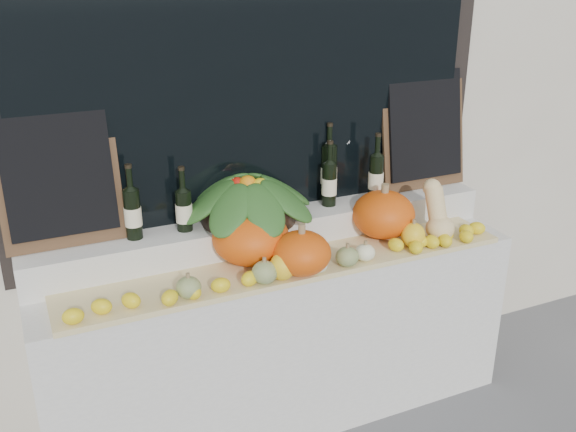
% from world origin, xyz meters
% --- Properties ---
extents(display_sill, '(2.30, 0.55, 0.88)m').
position_xyz_m(display_sill, '(0.00, 1.52, 0.44)').
color(display_sill, silver).
rests_on(display_sill, ground).
extents(rear_tier, '(2.30, 0.25, 0.16)m').
position_xyz_m(rear_tier, '(0.00, 1.68, 0.96)').
color(rear_tier, silver).
rests_on(rear_tier, display_sill).
extents(straw_bedding, '(2.10, 0.32, 0.02)m').
position_xyz_m(straw_bedding, '(0.00, 1.40, 0.89)').
color(straw_bedding, tan).
rests_on(straw_bedding, display_sill).
extents(pumpkin_left, '(0.43, 0.43, 0.24)m').
position_xyz_m(pumpkin_left, '(-0.16, 1.50, 1.03)').
color(pumpkin_left, '#E3540B').
rests_on(pumpkin_left, straw_bedding).
extents(pumpkin_right, '(0.32, 0.32, 0.23)m').
position_xyz_m(pumpkin_right, '(0.54, 1.50, 1.02)').
color(pumpkin_right, '#E3540B').
rests_on(pumpkin_right, straw_bedding).
extents(pumpkin_center, '(0.27, 0.27, 0.19)m').
position_xyz_m(pumpkin_center, '(-0.00, 1.30, 1.00)').
color(pumpkin_center, '#E3540B').
rests_on(pumpkin_center, straw_bedding).
extents(butternut_squash, '(0.14, 0.20, 0.29)m').
position_xyz_m(butternut_squash, '(0.76, 1.37, 1.03)').
color(butternut_squash, '#EDCB8B').
rests_on(butternut_squash, straw_bedding).
extents(decorative_gourds, '(1.22, 0.16, 0.14)m').
position_xyz_m(decorative_gourds, '(0.07, 1.29, 0.96)').
color(decorative_gourds, '#37601C').
rests_on(decorative_gourds, straw_bedding).
extents(lemon_heap, '(2.20, 0.16, 0.06)m').
position_xyz_m(lemon_heap, '(0.00, 1.29, 0.94)').
color(lemon_heap, yellow).
rests_on(lemon_heap, straw_bedding).
extents(produce_bowl, '(0.68, 0.68, 0.23)m').
position_xyz_m(produce_bowl, '(-0.11, 1.66, 1.15)').
color(produce_bowl, black).
rests_on(produce_bowl, rear_tier).
extents(wine_bottle_far_left, '(0.08, 0.08, 0.34)m').
position_xyz_m(wine_bottle_far_left, '(-0.64, 1.68, 1.16)').
color(wine_bottle_far_left, black).
rests_on(wine_bottle_far_left, rear_tier).
extents(wine_bottle_near_left, '(0.08, 0.08, 0.30)m').
position_xyz_m(wine_bottle_near_left, '(-0.41, 1.67, 1.14)').
color(wine_bottle_near_left, black).
rests_on(wine_bottle_near_left, rear_tier).
extents(wine_bottle_tall, '(0.08, 0.08, 0.40)m').
position_xyz_m(wine_bottle_tall, '(0.36, 1.75, 1.19)').
color(wine_bottle_tall, black).
rests_on(wine_bottle_tall, rear_tier).
extents(wine_bottle_near_right, '(0.08, 0.08, 0.33)m').
position_xyz_m(wine_bottle_near_right, '(0.33, 1.68, 1.15)').
color(wine_bottle_near_right, black).
rests_on(wine_bottle_near_right, rear_tier).
extents(wine_bottle_far_right, '(0.08, 0.08, 0.35)m').
position_xyz_m(wine_bottle_far_right, '(0.57, 1.64, 1.17)').
color(wine_bottle_far_right, black).
rests_on(wine_bottle_far_right, rear_tier).
extents(chalkboard_left, '(0.50, 0.13, 0.61)m').
position_xyz_m(chalkboard_left, '(-0.92, 1.74, 1.36)').
color(chalkboard_left, '#4C331E').
rests_on(chalkboard_left, rear_tier).
extents(chalkboard_right, '(0.50, 0.13, 0.61)m').
position_xyz_m(chalkboard_right, '(0.92, 1.74, 1.36)').
color(chalkboard_right, '#4C331E').
rests_on(chalkboard_right, rear_tier).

